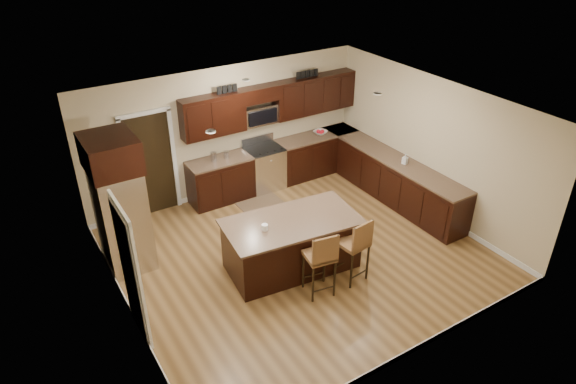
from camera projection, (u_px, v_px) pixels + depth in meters
floor at (300, 254)px, 9.10m from camera, size 6.00×6.00×0.00m
ceiling at (302, 110)px, 7.76m from camera, size 6.00×6.00×0.00m
wall_back at (227, 131)px, 10.45m from camera, size 6.00×0.00×6.00m
wall_left at (118, 244)px, 7.05m from camera, size 0.00×5.50×5.50m
wall_right at (432, 147)px, 9.80m from camera, size 0.00×5.50×5.50m
base_cabinets at (338, 172)px, 10.80m from camera, size 4.02×3.96×0.92m
upper_cabinets at (275, 102)px, 10.57m from camera, size 4.00×0.33×0.80m
range at (264, 167)px, 10.98m from camera, size 0.76×0.64×1.11m
microwave at (259, 115)px, 10.52m from camera, size 0.76×0.31×0.40m
doorway at (151, 165)px, 9.84m from camera, size 0.85×0.03×2.06m
pantry_door at (130, 274)px, 7.00m from camera, size 0.03×0.80×2.04m
letter_decor at (268, 81)px, 10.27m from camera, size 2.20×0.03×0.15m
island at (291, 245)px, 8.58m from camera, size 2.32×1.39×0.92m
stool_mid at (321, 257)px, 7.81m from camera, size 0.50×0.50×1.16m
stool_right at (356, 244)px, 8.12m from camera, size 0.48×0.48×1.16m
refrigerator at (119, 202)px, 8.29m from camera, size 0.79×0.96×2.35m
floor_mat at (261, 204)px, 10.58m from camera, size 0.91×0.62×0.01m
fruit_bowl at (320, 132)px, 11.40m from camera, size 0.37×0.37×0.07m
soap_bottle at (405, 159)px, 10.09m from camera, size 0.12×0.12×0.21m
canister_tall at (214, 157)px, 10.19m from camera, size 0.12×0.12×0.19m
canister_short at (226, 155)px, 10.32m from camera, size 0.11×0.11×0.15m
island_jar at (265, 227)px, 8.09m from camera, size 0.10×0.10×0.10m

